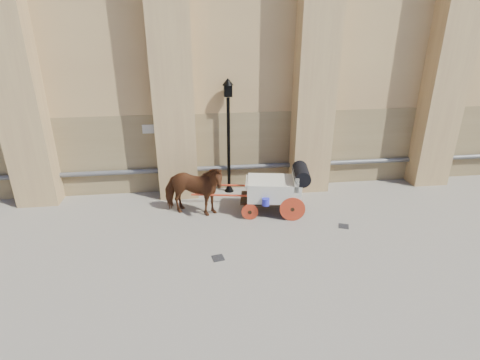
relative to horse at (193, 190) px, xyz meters
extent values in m
plane|color=gray|center=(0.48, -1.88, -0.91)|extent=(90.00, 90.00, 0.00)
cube|color=#8E7951|center=(2.48, 2.27, 0.59)|extent=(44.00, 0.35, 3.00)
cylinder|color=#59595B|center=(2.48, 2.00, -0.01)|extent=(42.00, 0.18, 0.18)
cube|color=beige|center=(-1.52, 2.09, 1.59)|extent=(0.42, 0.04, 0.32)
imported|color=brown|center=(0.00, 0.00, 0.00)|extent=(2.36, 1.60, 1.83)
cube|color=black|center=(2.62, -0.13, -0.40)|extent=(2.18, 1.28, 0.11)
cube|color=beige|center=(2.71, -0.15, -0.03)|extent=(1.94, 1.46, 0.65)
cube|color=beige|center=(3.40, -0.27, 0.34)|extent=(0.34, 1.17, 0.51)
cube|color=beige|center=(1.93, -0.01, 0.20)|extent=(0.50, 1.06, 0.09)
cylinder|color=black|center=(3.58, -0.30, 0.53)|extent=(0.72, 1.24, 0.52)
cylinder|color=red|center=(3.20, -0.82, -0.49)|extent=(0.83, 0.20, 0.84)
cylinder|color=red|center=(3.41, 0.31, -0.49)|extent=(0.83, 0.20, 0.84)
cylinder|color=red|center=(1.83, -0.57, -0.63)|extent=(0.56, 0.15, 0.56)
cylinder|color=red|center=(2.03, 0.56, -0.63)|extent=(0.56, 0.15, 0.56)
cylinder|color=red|center=(1.04, -0.27, -0.12)|extent=(2.21, 0.46, 0.07)
cylinder|color=red|center=(1.18, 0.55, -0.12)|extent=(2.21, 0.46, 0.07)
cylinder|color=#292CC5|center=(2.32, -0.74, -0.22)|extent=(0.24, 0.24, 0.24)
cylinder|color=black|center=(1.38, 1.80, 0.90)|extent=(0.12, 0.12, 3.62)
cone|color=black|center=(1.38, 1.80, -0.73)|extent=(0.36, 0.36, 0.36)
cube|color=black|center=(1.38, 1.80, 2.96)|extent=(0.28, 0.28, 0.42)
cone|color=black|center=(1.38, 1.80, 3.26)|extent=(0.40, 0.40, 0.24)
cube|color=black|center=(0.62, -2.68, -0.91)|extent=(0.37, 0.37, 0.01)
cube|color=black|center=(4.76, -1.42, -0.91)|extent=(0.42, 0.42, 0.01)
camera|label=1|loc=(0.13, -11.44, 5.10)|focal=28.00mm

